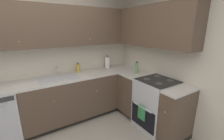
# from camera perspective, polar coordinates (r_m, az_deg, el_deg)

# --- Properties ---
(wall_back) EXTENTS (3.96, 0.05, 2.51)m
(wall_back) POSITION_cam_1_polar(r_m,az_deg,el_deg) (3.13, -25.40, 4.14)
(wall_back) COLOR beige
(wall_back) RESTS_ON ground_plane
(wall_right) EXTENTS (0.05, 3.29, 2.51)m
(wall_right) POSITION_cam_1_polar(r_m,az_deg,el_deg) (2.78, 25.16, 2.88)
(wall_right) COLOR beige
(wall_right) RESTS_ON ground_plane
(lower_cabinets_back) EXTENTS (1.79, 0.62, 0.88)m
(lower_cabinets_back) POSITION_cam_1_polar(r_m,az_deg,el_deg) (3.16, -14.92, -10.37)
(lower_cabinets_back) COLOR brown
(lower_cabinets_back) RESTS_ON ground_plane
(countertop_back) EXTENTS (3.00, 0.60, 0.03)m
(countertop_back) POSITION_cam_1_polar(r_m,az_deg,el_deg) (2.99, -15.55, -2.55)
(countertop_back) COLOR beige
(countertop_back) RESTS_ON lower_cabinets_back
(lower_cabinets_right) EXTENTS (0.62, 1.35, 0.88)m
(lower_cabinets_right) POSITION_cam_1_polar(r_m,az_deg,el_deg) (3.03, 13.42, -11.37)
(lower_cabinets_right) COLOR brown
(lower_cabinets_right) RESTS_ON ground_plane
(countertop_right) EXTENTS (0.60, 1.35, 0.03)m
(countertop_right) POSITION_cam_1_polar(r_m,az_deg,el_deg) (2.86, 13.95, -3.25)
(countertop_right) COLOR beige
(countertop_right) RESTS_ON lower_cabinets_right
(oven_range) EXTENTS (0.68, 0.62, 1.06)m
(oven_range) POSITION_cam_1_polar(r_m,az_deg,el_deg) (2.92, 16.34, -12.19)
(oven_range) COLOR silver
(oven_range) RESTS_ON ground_plane
(upper_cabinets_back) EXTENTS (2.68, 0.34, 0.71)m
(upper_cabinets_back) POSITION_cam_1_polar(r_m,az_deg,el_deg) (2.95, -20.81, 15.21)
(upper_cabinets_back) COLOR brown
(upper_cabinets_right) EXTENTS (0.32, 1.90, 0.71)m
(upper_cabinets_right) POSITION_cam_1_polar(r_m,az_deg,el_deg) (2.98, 13.72, 15.75)
(upper_cabinets_right) COLOR brown
(sink) EXTENTS (0.70, 0.40, 0.10)m
(sink) POSITION_cam_1_polar(r_m,az_deg,el_deg) (2.92, -19.16, -3.75)
(sink) COLOR #B7B7BC
(sink) RESTS_ON countertop_back
(faucet) EXTENTS (0.07, 0.16, 0.18)m
(faucet) POSITION_cam_1_polar(r_m,az_deg,el_deg) (3.07, -20.23, 0.04)
(faucet) COLOR silver
(faucet) RESTS_ON countertop_back
(soap_bottle) EXTENTS (0.07, 0.07, 0.19)m
(soap_bottle) POSITION_cam_1_polar(r_m,az_deg,el_deg) (3.19, -12.75, 0.72)
(soap_bottle) COLOR gold
(soap_bottle) RESTS_ON countertop_back
(paper_towel_roll) EXTENTS (0.11, 0.11, 0.31)m
(paper_towel_roll) POSITION_cam_1_polar(r_m,az_deg,el_deg) (3.45, -1.76, 2.88)
(paper_towel_roll) COLOR white
(paper_towel_roll) RESTS_ON countertop_back
(oil_bottle) EXTENTS (0.06, 0.06, 0.24)m
(oil_bottle) POSITION_cam_1_polar(r_m,az_deg,el_deg) (3.07, 9.29, 0.83)
(oil_bottle) COLOR #729E66
(oil_bottle) RESTS_ON countertop_right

